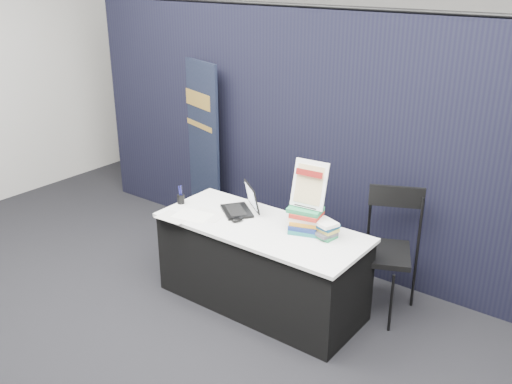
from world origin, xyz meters
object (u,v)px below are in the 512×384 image
object	(u,v)px
book_stack_short	(324,229)
pullup_banner	(201,154)
laptop	(240,204)
info_sign	(309,185)
stacking_chair	(383,246)
book_stack_tall	(306,220)
display_table	(261,265)

from	to	relation	value
book_stack_short	pullup_banner	world-z (taller)	pullup_banner
laptop	info_sign	bearing A→B (deg)	39.53
info_sign	stacking_chair	size ratio (longest dim) A/B	0.37
book_stack_short	info_sign	world-z (taller)	info_sign
book_stack_tall	stacking_chair	world-z (taller)	stacking_chair
pullup_banner	info_sign	bearing A→B (deg)	-4.31
display_table	pullup_banner	size ratio (longest dim) A/B	0.98
display_table	book_stack_short	xyz separation A→B (m)	(0.52, 0.14, 0.44)
display_table	stacking_chair	size ratio (longest dim) A/B	1.70
book_stack_short	stacking_chair	bearing A→B (deg)	53.30
pullup_banner	stacking_chair	size ratio (longest dim) A/B	1.74
book_stack_short	stacking_chair	world-z (taller)	stacking_chair
stacking_chair	info_sign	bearing A→B (deg)	-165.30
display_table	book_stack_tall	world-z (taller)	book_stack_tall
laptop	display_table	bearing A→B (deg)	15.11
display_table	info_sign	bearing A→B (deg)	25.10
book_stack_short	pullup_banner	xyz separation A→B (m)	(-2.05, 0.81, 0.00)
display_table	pullup_banner	bearing A→B (deg)	148.29
info_sign	pullup_banner	xyz separation A→B (m)	(-1.88, 0.78, -0.32)
book_stack_tall	stacking_chair	bearing A→B (deg)	41.74
display_table	info_sign	xyz separation A→B (m)	(0.35, 0.16, 0.77)
display_table	stacking_chair	bearing A→B (deg)	34.17
laptop	info_sign	xyz separation A→B (m)	(0.68, 0.03, 0.33)
laptop	pullup_banner	distance (m)	1.45
info_sign	stacking_chair	bearing A→B (deg)	34.15
info_sign	book_stack_short	bearing A→B (deg)	-14.42
info_sign	stacking_chair	world-z (taller)	info_sign
laptop	pullup_banner	size ratio (longest dim) A/B	0.23
book_stack_tall	info_sign	distance (m)	0.29
book_stack_short	info_sign	distance (m)	0.37
book_stack_tall	pullup_banner	world-z (taller)	pullup_banner
book_stack_tall	book_stack_short	distance (m)	0.17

